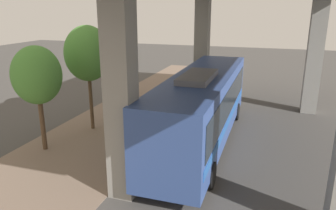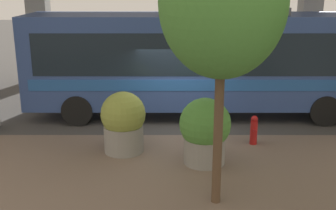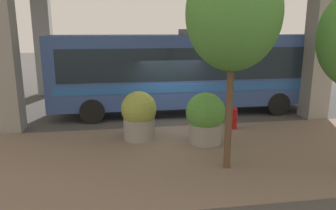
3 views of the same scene
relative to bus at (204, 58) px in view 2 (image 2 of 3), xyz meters
The scene contains 7 objects.
ground_plane 3.09m from the bus, 156.09° to the left, with size 80.00×80.00×0.00m, color #474442.
sidewalk_strip 5.61m from the bus, 169.51° to the left, with size 6.00×40.00×0.02m.
bus is the anchor object (origin of this frame).
fire_hydrant 3.49m from the bus, 156.89° to the right, with size 0.42×0.20×0.87m.
planter_front 4.32m from the bus, 144.48° to the left, with size 1.21×1.21×1.69m.
planter_middle 4.32m from the bus, behind, with size 1.30×1.30×1.73m.
street_tree_far 6.51m from the bus, behind, with size 2.40×2.40×5.57m.
Camera 2 is at (-11.98, 0.26, 4.50)m, focal length 45.00 mm.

